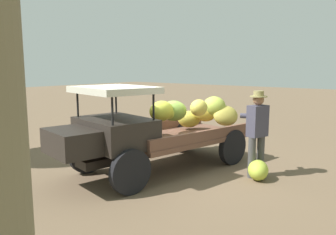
% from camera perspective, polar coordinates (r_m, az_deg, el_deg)
% --- Properties ---
extents(ground_plane, '(60.00, 60.00, 0.00)m').
position_cam_1_polar(ground_plane, '(7.48, -0.40, -8.60)').
color(ground_plane, brown).
extents(truck, '(4.63, 2.40, 1.84)m').
position_cam_1_polar(truck, '(7.08, -2.78, -2.06)').
color(truck, black).
rests_on(truck, ground).
extents(farmer, '(0.55, 0.50, 1.74)m').
position_cam_1_polar(farmer, '(6.96, 14.83, -1.79)').
color(farmer, '#434242').
rests_on(farmer, ground).
extents(loose_banana_bunch, '(0.66, 0.59, 0.40)m').
position_cam_1_polar(loose_banana_bunch, '(6.94, 15.00, -8.59)').
color(loose_banana_bunch, '#B0C53D').
rests_on(loose_banana_bunch, ground).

